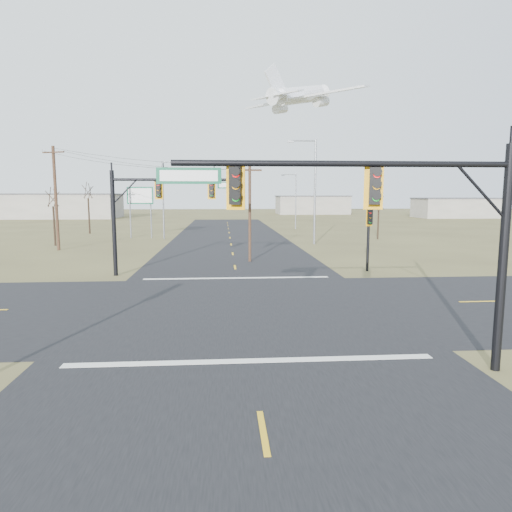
{
  "coord_description": "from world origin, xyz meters",
  "views": [
    {
      "loc": [
        -0.87,
        -21.69,
        5.36
      ],
      "look_at": [
        0.78,
        1.0,
        2.33
      ],
      "focal_mm": 32.0,
      "sensor_mm": 36.0,
      "label": 1
    }
  ],
  "objects_px": {
    "pedestal_signal_ne": "(369,225)",
    "streetlight_c": "(165,195)",
    "mast_arm_far": "(159,200)",
    "utility_pole_near": "(250,210)",
    "highway_sign": "(140,202)",
    "bare_tree_c": "(379,202)",
    "bare_tree_a": "(53,197)",
    "utility_pole_far": "(56,197)",
    "streetlight_a": "(313,186)",
    "bare_tree_b": "(88,190)",
    "mast_arm_near": "(381,208)",
    "streetlight_b": "(295,198)"
  },
  "relations": [
    {
      "from": "pedestal_signal_ne",
      "to": "streetlight_c",
      "type": "xyz_separation_m",
      "value": [
        -17.31,
        25.52,
        2.05
      ]
    },
    {
      "from": "mast_arm_far",
      "to": "utility_pole_near",
      "type": "xyz_separation_m",
      "value": [
        6.4,
        5.82,
        -0.87
      ]
    },
    {
      "from": "highway_sign",
      "to": "bare_tree_c",
      "type": "distance_m",
      "value": 29.55
    },
    {
      "from": "mast_arm_far",
      "to": "bare_tree_a",
      "type": "distance_m",
      "value": 23.59
    },
    {
      "from": "utility_pole_far",
      "to": "bare_tree_a",
      "type": "distance_m",
      "value": 4.52
    },
    {
      "from": "highway_sign",
      "to": "bare_tree_a",
      "type": "bearing_deg",
      "value": -120.84
    },
    {
      "from": "utility_pole_near",
      "to": "streetlight_a",
      "type": "bearing_deg",
      "value": 59.22
    },
    {
      "from": "utility_pole_near",
      "to": "bare_tree_a",
      "type": "xyz_separation_m",
      "value": [
        -20.13,
        13.36,
        1.03
      ]
    },
    {
      "from": "bare_tree_a",
      "to": "highway_sign",
      "type": "bearing_deg",
      "value": 47.1
    },
    {
      "from": "mast_arm_far",
      "to": "bare_tree_b",
      "type": "xyz_separation_m",
      "value": [
        -14.56,
        34.92,
        1.02
      ]
    },
    {
      "from": "bare_tree_c",
      "to": "pedestal_signal_ne",
      "type": "bearing_deg",
      "value": -110.56
    },
    {
      "from": "mast_arm_near",
      "to": "streetlight_b",
      "type": "xyz_separation_m",
      "value": [
        6.88,
        59.72,
        -0.04
      ]
    },
    {
      "from": "bare_tree_a",
      "to": "bare_tree_c",
      "type": "relative_size",
      "value": 1.14
    },
    {
      "from": "pedestal_signal_ne",
      "to": "bare_tree_c",
      "type": "height_order",
      "value": "bare_tree_c"
    },
    {
      "from": "mast_arm_near",
      "to": "bare_tree_a",
      "type": "distance_m",
      "value": 43.43
    },
    {
      "from": "utility_pole_far",
      "to": "mast_arm_far",
      "type": "bearing_deg",
      "value": -51.53
    },
    {
      "from": "utility_pole_near",
      "to": "utility_pole_far",
      "type": "xyz_separation_m",
      "value": [
        -18.35,
        9.21,
        1.03
      ]
    },
    {
      "from": "utility_pole_far",
      "to": "streetlight_c",
      "type": "bearing_deg",
      "value": 50.12
    },
    {
      "from": "bare_tree_a",
      "to": "pedestal_signal_ne",
      "type": "bearing_deg",
      "value": -33.61
    },
    {
      "from": "mast_arm_near",
      "to": "utility_pole_near",
      "type": "distance_m",
      "value": 23.89
    },
    {
      "from": "mast_arm_far",
      "to": "streetlight_a",
      "type": "distance_m",
      "value": 23.36
    },
    {
      "from": "pedestal_signal_ne",
      "to": "bare_tree_c",
      "type": "distance_m",
      "value": 25.03
    },
    {
      "from": "streetlight_c",
      "to": "streetlight_b",
      "type": "bearing_deg",
      "value": 16.96
    },
    {
      "from": "bare_tree_b",
      "to": "streetlight_c",
      "type": "bearing_deg",
      "value": -37.4
    },
    {
      "from": "utility_pole_far",
      "to": "bare_tree_a",
      "type": "height_order",
      "value": "utility_pole_far"
    },
    {
      "from": "mast_arm_near",
      "to": "mast_arm_far",
      "type": "relative_size",
      "value": 1.17
    },
    {
      "from": "highway_sign",
      "to": "bare_tree_a",
      "type": "height_order",
      "value": "bare_tree_a"
    },
    {
      "from": "utility_pole_near",
      "to": "streetlight_b",
      "type": "distance_m",
      "value": 37.15
    },
    {
      "from": "utility_pole_far",
      "to": "bare_tree_c",
      "type": "height_order",
      "value": "utility_pole_far"
    },
    {
      "from": "mast_arm_far",
      "to": "streetlight_c",
      "type": "bearing_deg",
      "value": 102.86
    },
    {
      "from": "pedestal_signal_ne",
      "to": "mast_arm_far",
      "type": "bearing_deg",
      "value": 157.08
    },
    {
      "from": "bare_tree_a",
      "to": "mast_arm_far",
      "type": "bearing_deg",
      "value": -54.4
    },
    {
      "from": "highway_sign",
      "to": "bare_tree_a",
      "type": "relative_size",
      "value": 0.97
    },
    {
      "from": "utility_pole_near",
      "to": "bare_tree_a",
      "type": "height_order",
      "value": "utility_pole_near"
    },
    {
      "from": "mast_arm_far",
      "to": "streetlight_a",
      "type": "bearing_deg",
      "value": 59.67
    },
    {
      "from": "mast_arm_far",
      "to": "utility_pole_far",
      "type": "distance_m",
      "value": 19.2
    },
    {
      "from": "mast_arm_far",
      "to": "pedestal_signal_ne",
      "type": "distance_m",
      "value": 14.59
    },
    {
      "from": "mast_arm_near",
      "to": "bare_tree_c",
      "type": "height_order",
      "value": "mast_arm_near"
    },
    {
      "from": "streetlight_b",
      "to": "mast_arm_far",
      "type": "bearing_deg",
      "value": -125.56
    },
    {
      "from": "utility_pole_far",
      "to": "highway_sign",
      "type": "distance_m",
      "value": 13.73
    },
    {
      "from": "mast_arm_near",
      "to": "utility_pole_near",
      "type": "height_order",
      "value": "utility_pole_near"
    },
    {
      "from": "utility_pole_near",
      "to": "highway_sign",
      "type": "relative_size",
      "value": 1.24
    },
    {
      "from": "streetlight_c",
      "to": "mast_arm_far",
      "type": "bearing_deg",
      "value": -107.34
    },
    {
      "from": "streetlight_a",
      "to": "streetlight_b",
      "type": "bearing_deg",
      "value": 88.97
    },
    {
      "from": "mast_arm_near",
      "to": "pedestal_signal_ne",
      "type": "bearing_deg",
      "value": 91.98
    },
    {
      "from": "streetlight_b",
      "to": "bare_tree_a",
      "type": "distance_m",
      "value": 37.11
    },
    {
      "from": "mast_arm_far",
      "to": "utility_pole_near",
      "type": "bearing_deg",
      "value": 48.92
    },
    {
      "from": "streetlight_a",
      "to": "highway_sign",
      "type": "bearing_deg",
      "value": 159.48
    },
    {
      "from": "mast_arm_near",
      "to": "highway_sign",
      "type": "bearing_deg",
      "value": 127.29
    },
    {
      "from": "mast_arm_far",
      "to": "bare_tree_a",
      "type": "bearing_deg",
      "value": 132.26
    }
  ]
}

